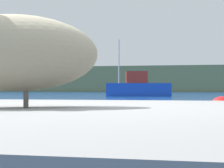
# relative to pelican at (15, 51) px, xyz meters

# --- Properties ---
(hillside_backdrop) EXTENTS (140.00, 12.67, 5.42)m
(hillside_backdrop) POSITION_rel_pelican_xyz_m (0.27, 80.86, 1.65)
(hillside_backdrop) COLOR #6B7A51
(hillside_backdrop) RESTS_ON ground
(pier_dock) EXTENTS (3.86, 3.17, 0.70)m
(pier_dock) POSITION_rel_pelican_xyz_m (0.01, 0.01, -0.71)
(pier_dock) COLOR gray
(pier_dock) RESTS_ON ground
(pelican) EXTENTS (1.33, 0.85, 0.90)m
(pelican) POSITION_rel_pelican_xyz_m (0.00, 0.00, 0.00)
(pelican) COLOR gray
(pelican) RESTS_ON pier_dock
(fishing_boat_blue) EXTENTS (6.65, 3.01, 5.68)m
(fishing_boat_blue) POSITION_rel_pelican_xyz_m (-3.60, 35.28, -0.16)
(fishing_boat_blue) COLOR blue
(fishing_boat_blue) RESTS_ON ground
(mooring_buoy) EXTENTS (0.61, 0.61, 0.61)m
(mooring_buoy) POSITION_rel_pelican_xyz_m (1.99, 7.92, -0.76)
(mooring_buoy) COLOR red
(mooring_buoy) RESTS_ON ground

